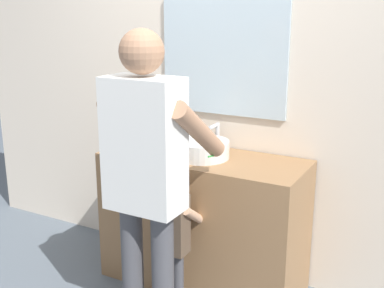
{
  "coord_description": "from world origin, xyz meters",
  "views": [
    {
      "loc": [
        1.36,
        -2.33,
        1.79
      ],
      "look_at": [
        0.0,
        0.15,
        1.01
      ],
      "focal_mm": 45.56,
      "sensor_mm": 36.0,
      "label": 1
    }
  ],
  "objects": [
    {
      "name": "back_wall",
      "position": [
        0.0,
        0.62,
        1.35
      ],
      "size": [
        4.4,
        0.1,
        2.7
      ],
      "color": "beige",
      "rests_on": "ground"
    },
    {
      "name": "vanity_cabinet",
      "position": [
        0.0,
        0.3,
        0.44
      ],
      "size": [
        1.31,
        0.54,
        0.89
      ],
      "primitive_type": "cube",
      "color": "olive",
      "rests_on": "ground"
    },
    {
      "name": "sink_basin",
      "position": [
        0.0,
        0.28,
        0.94
      ],
      "size": [
        0.35,
        0.35,
        0.11
      ],
      "color": "silver",
      "rests_on": "vanity_cabinet"
    },
    {
      "name": "faucet",
      "position": [
        0.0,
        0.49,
        0.97
      ],
      "size": [
        0.18,
        0.14,
        0.18
      ],
      "color": "#B7BABF",
      "rests_on": "vanity_cabinet"
    },
    {
      "name": "toothbrush_cup",
      "position": [
        -0.38,
        0.33,
        0.94
      ],
      "size": [
        0.07,
        0.07,
        0.21
      ],
      "color": "#4C8EB2",
      "rests_on": "vanity_cabinet"
    },
    {
      "name": "child_toddler",
      "position": [
        0.0,
        -0.1,
        0.54
      ],
      "size": [
        0.28,
        0.28,
        0.9
      ],
      "color": "#47474C",
      "rests_on": "ground"
    },
    {
      "name": "adult_parent",
      "position": [
        0.02,
        -0.36,
        1.03
      ],
      "size": [
        0.53,
        0.56,
        1.71
      ],
      "color": "#47474C",
      "rests_on": "ground"
    }
  ]
}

